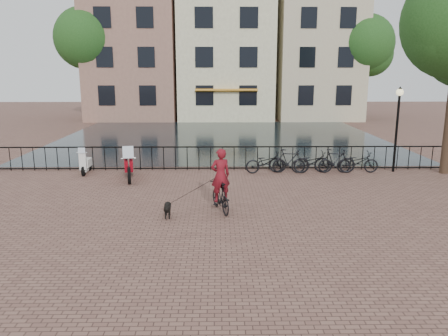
{
  "coord_description": "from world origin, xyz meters",
  "views": [
    {
      "loc": [
        -0.18,
        -10.22,
        4.16
      ],
      "look_at": [
        0.0,
        3.0,
        1.2
      ],
      "focal_mm": 35.0,
      "sensor_mm": 36.0,
      "label": 1
    }
  ],
  "objects_px": {
    "cyclist": "(220,184)",
    "scooter": "(86,159)",
    "dog": "(168,209)",
    "lamp_post": "(398,115)",
    "motorcycle": "(128,160)"
  },
  "relations": [
    {
      "from": "cyclist",
      "to": "scooter",
      "type": "height_order",
      "value": "cyclist"
    },
    {
      "from": "dog",
      "to": "scooter",
      "type": "distance_m",
      "value": 6.91
    },
    {
      "from": "scooter",
      "to": "lamp_post",
      "type": "bearing_deg",
      "value": -1.92
    },
    {
      "from": "cyclist",
      "to": "scooter",
      "type": "relative_size",
      "value": 1.73
    },
    {
      "from": "cyclist",
      "to": "motorcycle",
      "type": "bearing_deg",
      "value": -66.03
    },
    {
      "from": "lamp_post",
      "to": "dog",
      "type": "bearing_deg",
      "value": -146.93
    },
    {
      "from": "cyclist",
      "to": "scooter",
      "type": "distance_m",
      "value": 7.52
    },
    {
      "from": "lamp_post",
      "to": "scooter",
      "type": "height_order",
      "value": "lamp_post"
    },
    {
      "from": "lamp_post",
      "to": "dog",
      "type": "xyz_separation_m",
      "value": [
        -8.85,
        -5.76,
        -2.14
      ]
    },
    {
      "from": "cyclist",
      "to": "dog",
      "type": "bearing_deg",
      "value": 2.06
    },
    {
      "from": "lamp_post",
      "to": "cyclist",
      "type": "xyz_separation_m",
      "value": [
        -7.31,
        -5.23,
        -1.52
      ]
    },
    {
      "from": "lamp_post",
      "to": "dog",
      "type": "height_order",
      "value": "lamp_post"
    },
    {
      "from": "dog",
      "to": "cyclist",
      "type": "bearing_deg",
      "value": 15.0
    },
    {
      "from": "dog",
      "to": "scooter",
      "type": "height_order",
      "value": "scooter"
    },
    {
      "from": "dog",
      "to": "motorcycle",
      "type": "xyz_separation_m",
      "value": [
        -2.03,
        4.63,
        0.5
      ]
    }
  ]
}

